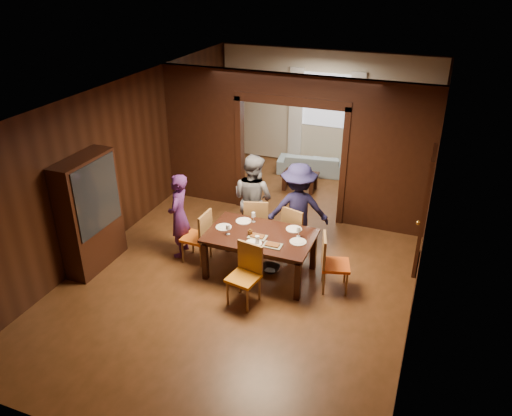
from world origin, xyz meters
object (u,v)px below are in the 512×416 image
at_px(person_navy, 298,209).
at_px(hutch, 90,213).
at_px(person_grey, 253,199).
at_px(chair_far_l, 257,221).
at_px(chair_near, 243,276).
at_px(person_purple, 179,216).
at_px(chair_right, 336,263).
at_px(chair_far_r, 298,230).
at_px(sofa, 313,163).
at_px(chair_left, 196,236).
at_px(dining_table, 260,254).
at_px(coffee_table, 300,181).

relative_size(person_navy, hutch, 0.86).
xyz_separation_m(person_grey, hutch, (-2.24, -1.78, 0.14)).
bearing_deg(person_navy, chair_far_l, -16.40).
bearing_deg(person_grey, chair_near, 125.03).
xyz_separation_m(person_purple, person_navy, (1.92, 0.85, 0.08)).
relative_size(person_navy, chair_right, 1.76).
distance_m(chair_far_r, chair_near, 1.73).
bearing_deg(person_grey, sofa, -75.13).
bearing_deg(sofa, person_purple, 66.66).
height_order(person_grey, hutch, hutch).
distance_m(person_purple, chair_left, 0.47).
bearing_deg(person_grey, chair_right, 168.96).
height_order(chair_far_l, chair_near, same).
height_order(person_purple, person_navy, person_navy).
height_order(person_purple, chair_near, person_purple).
xyz_separation_m(dining_table, coffee_table, (-0.35, 3.53, -0.18)).
bearing_deg(person_navy, sofa, -98.18).
bearing_deg(person_grey, chair_far_r, -172.73).
xyz_separation_m(chair_left, chair_right, (2.48, 0.03, 0.00)).
bearing_deg(dining_table, chair_far_l, 114.50).
bearing_deg(dining_table, chair_left, -179.69).
xyz_separation_m(chair_far_l, hutch, (-2.36, -1.65, 0.52)).
height_order(person_navy, chair_far_l, person_navy).
bearing_deg(person_navy, chair_far_r, 92.26).
relative_size(sofa, chair_right, 1.77).
distance_m(person_navy, coffee_table, 2.78).
distance_m(coffee_table, chair_far_r, 2.79).
bearing_deg(chair_far_l, chair_left, 31.75).
distance_m(dining_table, chair_near, 0.85).
distance_m(person_grey, chair_left, 1.29).
bearing_deg(dining_table, chair_right, 1.07).
bearing_deg(person_purple, chair_near, 49.03).
bearing_deg(dining_table, chair_near, -87.08).
distance_m(person_grey, coffee_table, 2.60).
xyz_separation_m(dining_table, chair_far_l, (-0.41, 0.89, 0.10)).
xyz_separation_m(person_grey, chair_far_r, (0.92, -0.17, -0.38)).
bearing_deg(sofa, person_navy, 92.65).
bearing_deg(sofa, chair_far_l, 80.74).
xyz_separation_m(sofa, chair_near, (0.38, -5.43, 0.23)).
bearing_deg(chair_far_r, dining_table, 81.98).
xyz_separation_m(person_grey, chair_near, (0.57, -1.87, -0.38)).
bearing_deg(chair_right, chair_far_r, 31.04).
height_order(person_grey, chair_right, person_grey).
relative_size(chair_right, chair_far_r, 1.00).
height_order(person_purple, coffee_table, person_purple).
height_order(person_navy, chair_near, person_navy).
distance_m(person_navy, chair_left, 1.86).
distance_m(person_navy, hutch, 3.56).
relative_size(chair_right, hutch, 0.48).
bearing_deg(chair_right, sofa, 3.62).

